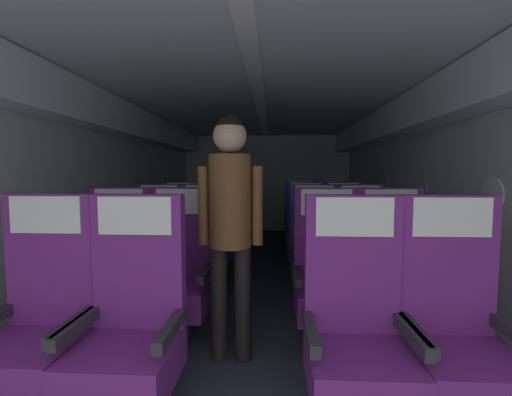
# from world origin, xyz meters

# --- Properties ---
(ground) EXTENTS (3.87, 7.57, 0.02)m
(ground) POSITION_xyz_m (0.00, 3.59, -0.01)
(ground) COLOR #2D3342
(fuselage_shell) EXTENTS (3.75, 7.22, 2.15)m
(fuselage_shell) POSITION_xyz_m (0.00, 3.87, 1.56)
(fuselage_shell) COLOR silver
(fuselage_shell) RESTS_ON ground
(seat_a_left_window) EXTENTS (0.52, 0.49, 1.15)m
(seat_a_left_window) POSITION_xyz_m (-1.06, 1.45, 0.47)
(seat_a_left_window) COLOR #38383D
(seat_a_left_window) RESTS_ON ground
(seat_a_left_aisle) EXTENTS (0.52, 0.49, 1.15)m
(seat_a_left_aisle) POSITION_xyz_m (-0.57, 1.43, 0.47)
(seat_a_left_aisle) COLOR #38383D
(seat_a_left_aisle) RESTS_ON ground
(seat_a_right_aisle) EXTENTS (0.52, 0.49, 1.15)m
(seat_a_right_aisle) POSITION_xyz_m (1.06, 1.46, 0.47)
(seat_a_right_aisle) COLOR #38383D
(seat_a_right_aisle) RESTS_ON ground
(seat_a_right_window) EXTENTS (0.52, 0.49, 1.15)m
(seat_a_right_window) POSITION_xyz_m (0.57, 1.44, 0.47)
(seat_a_right_window) COLOR #38383D
(seat_a_right_window) RESTS_ON ground
(seat_b_left_window) EXTENTS (0.52, 0.49, 1.15)m
(seat_b_left_window) POSITION_xyz_m (-1.07, 2.32, 0.47)
(seat_b_left_window) COLOR #38383D
(seat_b_left_window) RESTS_ON ground
(seat_b_left_aisle) EXTENTS (0.52, 0.49, 1.15)m
(seat_b_left_aisle) POSITION_xyz_m (-0.58, 2.34, 0.47)
(seat_b_left_aisle) COLOR #38383D
(seat_b_left_aisle) RESTS_ON ground
(seat_b_right_aisle) EXTENTS (0.52, 0.49, 1.15)m
(seat_b_right_aisle) POSITION_xyz_m (1.05, 2.32, 0.47)
(seat_b_right_aisle) COLOR #38383D
(seat_b_right_aisle) RESTS_ON ground
(seat_b_right_window) EXTENTS (0.52, 0.49, 1.15)m
(seat_b_right_window) POSITION_xyz_m (0.57, 2.32, 0.47)
(seat_b_right_window) COLOR #38383D
(seat_b_right_window) RESTS_ON ground
(seat_c_left_window) EXTENTS (0.52, 0.49, 1.15)m
(seat_c_left_window) POSITION_xyz_m (-1.05, 3.21, 0.47)
(seat_c_left_window) COLOR #38383D
(seat_c_left_window) RESTS_ON ground
(seat_c_left_aisle) EXTENTS (0.52, 0.49, 1.15)m
(seat_c_left_aisle) POSITION_xyz_m (-0.57, 3.22, 0.47)
(seat_c_left_aisle) COLOR #38383D
(seat_c_left_aisle) RESTS_ON ground
(seat_c_right_aisle) EXTENTS (0.52, 0.49, 1.15)m
(seat_c_right_aisle) POSITION_xyz_m (1.05, 3.21, 0.47)
(seat_c_right_aisle) COLOR #38383D
(seat_c_right_aisle) RESTS_ON ground
(seat_c_right_window) EXTENTS (0.52, 0.49, 1.15)m
(seat_c_right_window) POSITION_xyz_m (0.58, 3.21, 0.47)
(seat_c_right_window) COLOR #38383D
(seat_c_right_window) RESTS_ON ground
(seat_d_left_window) EXTENTS (0.52, 0.49, 1.15)m
(seat_d_left_window) POSITION_xyz_m (-1.06, 4.10, 0.47)
(seat_d_left_window) COLOR #38383D
(seat_d_left_window) RESTS_ON ground
(seat_d_left_aisle) EXTENTS (0.52, 0.49, 1.15)m
(seat_d_left_aisle) POSITION_xyz_m (-0.57, 4.09, 0.47)
(seat_d_left_aisle) COLOR #38383D
(seat_d_left_aisle) RESTS_ON ground
(seat_d_right_aisle) EXTENTS (0.52, 0.49, 1.15)m
(seat_d_right_aisle) POSITION_xyz_m (1.06, 4.11, 0.47)
(seat_d_right_aisle) COLOR #38383D
(seat_d_right_aisle) RESTS_ON ground
(seat_d_right_window) EXTENTS (0.52, 0.49, 1.15)m
(seat_d_right_window) POSITION_xyz_m (0.58, 4.09, 0.47)
(seat_d_right_window) COLOR #38383D
(seat_d_right_window) RESTS_ON ground
(seat_e_left_window) EXTENTS (0.52, 0.49, 1.15)m
(seat_e_left_window) POSITION_xyz_m (-1.06, 4.96, 0.47)
(seat_e_left_window) COLOR #38383D
(seat_e_left_window) RESTS_ON ground
(seat_e_left_aisle) EXTENTS (0.52, 0.49, 1.15)m
(seat_e_left_aisle) POSITION_xyz_m (-0.57, 4.97, 0.47)
(seat_e_left_aisle) COLOR #38383D
(seat_e_left_aisle) RESTS_ON ground
(seat_e_right_aisle) EXTENTS (0.52, 0.49, 1.15)m
(seat_e_right_aisle) POSITION_xyz_m (1.07, 4.97, 0.47)
(seat_e_right_aisle) COLOR #38383D
(seat_e_right_aisle) RESTS_ON ground
(seat_e_right_window) EXTENTS (0.52, 0.49, 1.15)m
(seat_e_right_window) POSITION_xyz_m (0.58, 4.98, 0.47)
(seat_e_right_window) COLOR #38383D
(seat_e_right_window) RESTS_ON ground
(flight_attendant) EXTENTS (0.43, 0.28, 1.64)m
(flight_attendant) POSITION_xyz_m (-0.12, 2.00, 1.02)
(flight_attendant) COLOR black
(flight_attendant) RESTS_ON ground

